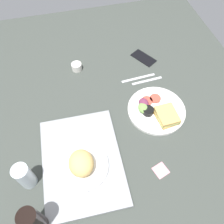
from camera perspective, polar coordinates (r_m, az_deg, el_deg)
ground_plane at (r=111.26cm, az=1.75°, el=-2.10°), size 190.00×150.00×3.00cm
serving_tray at (r=100.18cm, az=-7.50°, el=-11.97°), size 45.83×34.14×1.60cm
bread_plate_near at (r=94.99cm, az=-7.53°, el=-12.83°), size 21.29×21.29×9.32cm
plate_with_salad at (r=112.52cm, az=11.06°, el=0.34°), size 28.08×28.08×5.40cm
drinking_glass at (r=96.76cm, az=-20.97°, el=-14.75°), size 6.28×6.28×13.54cm
soda_bottle at (r=88.67cm, az=-18.89°, el=-24.44°), size 6.40×6.40×18.39cm
espresso_cup at (r=130.55cm, az=-8.83°, el=11.14°), size 5.60×5.60×4.00cm
fork at (r=125.75cm, az=8.74°, el=7.76°), size 2.34×17.05×0.50cm
knife at (r=126.43cm, az=6.58°, el=8.46°), size 2.52×19.05×0.50cm
cell_phone at (r=137.83cm, az=7.89°, el=13.30°), size 16.03×13.73×0.80cm
sticky_note at (r=100.76cm, az=12.10°, el=-14.06°), size 7.05×7.05×0.12cm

